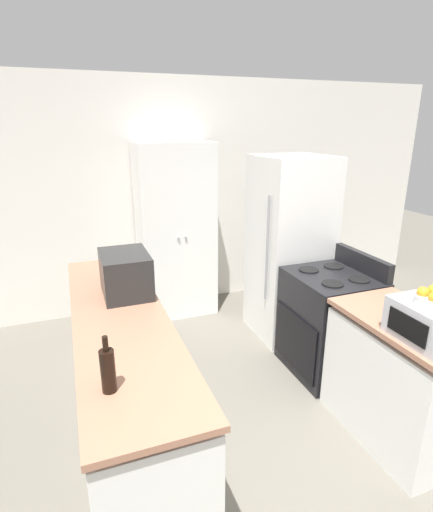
{
  "coord_description": "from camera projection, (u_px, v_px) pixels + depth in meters",
  "views": [
    {
      "loc": [
        -1.11,
        -1.16,
        2.1
      ],
      "look_at": [
        0.0,
        1.81,
        1.05
      ],
      "focal_mm": 28.0,
      "sensor_mm": 36.0,
      "label": 1
    }
  ],
  "objects": [
    {
      "name": "wall_back",
      "position": [
        171.0,
        197.0,
        4.6
      ],
      "size": [
        7.0,
        0.06,
        2.6
      ],
      "color": "silver",
      "rests_on": "ground_plane"
    },
    {
      "name": "counter_left",
      "position": [
        124.0,
        374.0,
        2.79
      ],
      "size": [
        0.6,
        2.42,
        0.9
      ],
      "color": "silver",
      "rests_on": "ground_plane"
    },
    {
      "name": "counter_right",
      "position": [
        400.0,
        381.0,
        2.72
      ],
      "size": [
        0.6,
        0.95,
        0.9
      ],
      "color": "silver",
      "rests_on": "ground_plane"
    },
    {
      "name": "pantry_cabinet",
      "position": [
        176.0,
        231.0,
        4.44
      ],
      "size": [
        0.82,
        0.51,
        1.93
      ],
      "color": "white",
      "rests_on": "ground_plane"
    },
    {
      "name": "stove",
      "position": [
        328.0,
        322.0,
        3.48
      ],
      "size": [
        0.66,
        0.7,
        1.06
      ],
      "color": "black",
      "rests_on": "ground_plane"
    },
    {
      "name": "refrigerator",
      "position": [
        289.0,
        249.0,
        3.99
      ],
      "size": [
        0.69,
        0.7,
        1.82
      ],
      "color": "white",
      "rests_on": "ground_plane"
    },
    {
      "name": "microwave",
      "position": [
        126.0,
        274.0,
        2.93
      ],
      "size": [
        0.35,
        0.45,
        0.31
      ],
      "color": "black",
      "rests_on": "counter_left"
    },
    {
      "name": "wine_bottle",
      "position": [
        108.0,
        370.0,
        1.86
      ],
      "size": [
        0.07,
        0.07,
        0.29
      ],
      "color": "black",
      "rests_on": "counter_left"
    },
    {
      "name": "toaster_oven",
      "position": [
        429.0,
        322.0,
        2.31
      ],
      "size": [
        0.33,
        0.39,
        0.23
      ],
      "color": "#B2B2B7",
      "rests_on": "counter_right"
    },
    {
      "name": "fruit_bowl",
      "position": [
        433.0,
        298.0,
        2.25
      ],
      "size": [
        0.2,
        0.2,
        0.1
      ],
      "color": "silver",
      "rests_on": "toaster_oven"
    }
  ]
}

